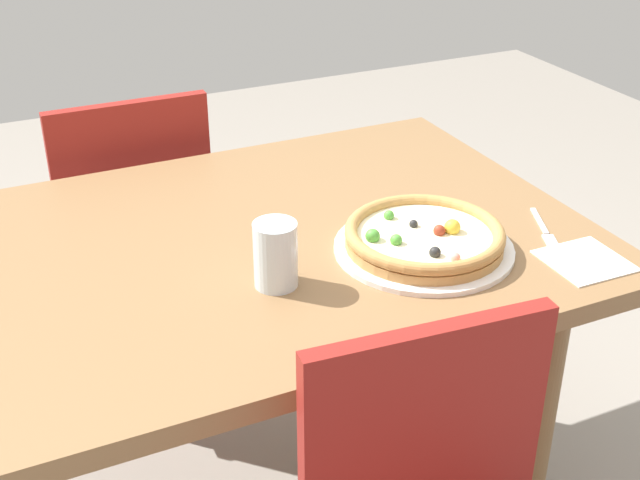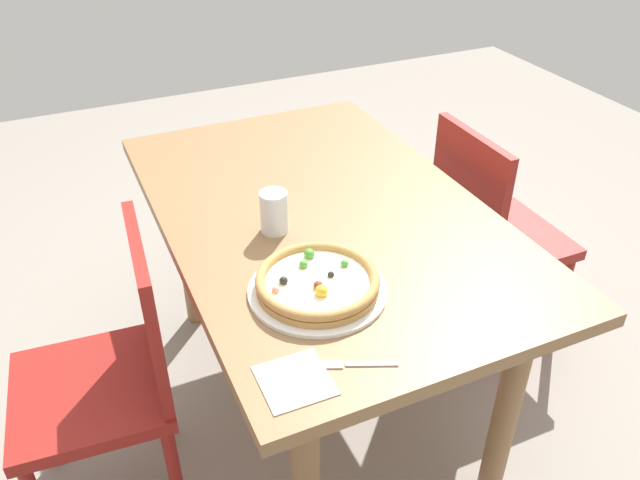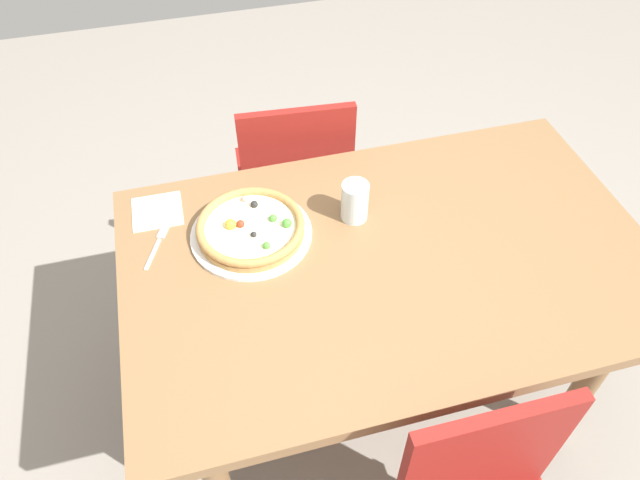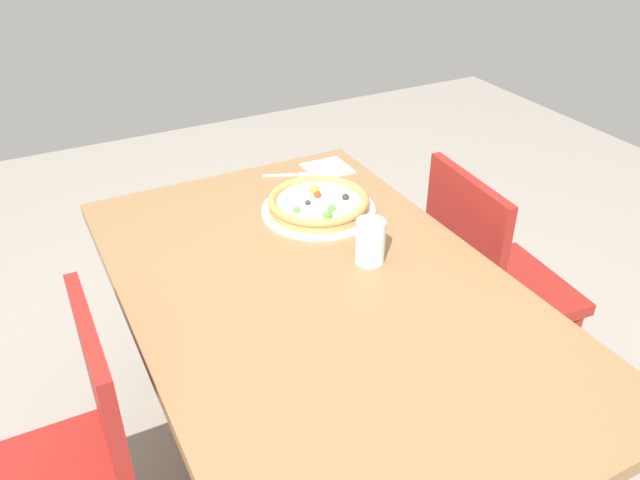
{
  "view_description": "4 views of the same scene",
  "coord_description": "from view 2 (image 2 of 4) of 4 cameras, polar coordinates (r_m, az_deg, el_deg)",
  "views": [
    {
      "loc": [
        0.41,
        1.34,
        1.52
      ],
      "look_at": [
        -0.17,
        0.08,
        0.77
      ],
      "focal_mm": 47.75,
      "sensor_mm": 36.0,
      "label": 1
    },
    {
      "loc": [
        -1.44,
        0.66,
        1.71
      ],
      "look_at": [
        -0.17,
        0.08,
        0.77
      ],
      "focal_mm": 36.0,
      "sensor_mm": 36.0,
      "label": 2
    },
    {
      "loc": [
        -0.45,
        -0.95,
        1.94
      ],
      "look_at": [
        -0.17,
        0.08,
        0.77
      ],
      "focal_mm": 33.18,
      "sensor_mm": 36.0,
      "label": 3
    },
    {
      "loc": [
        1.12,
        -0.58,
        1.67
      ],
      "look_at": [
        -0.17,
        0.08,
        0.77
      ],
      "focal_mm": 36.13,
      "sensor_mm": 36.0,
      "label": 4
    }
  ],
  "objects": [
    {
      "name": "chair_near",
      "position": [
        2.32,
        14.81,
        0.7
      ],
      "size": [
        0.4,
        0.4,
        0.87
      ],
      "rotation": [
        0.0,
        0.0,
        3.13
      ],
      "color": "maroon",
      "rests_on": "ground"
    },
    {
      "name": "napkin",
      "position": [
        1.32,
        -2.25,
        -12.37
      ],
      "size": [
        0.14,
        0.14,
        0.0
      ],
      "primitive_type": "cube",
      "rotation": [
        0.0,
        0.0,
        -0.02
      ],
      "color": "white",
      "rests_on": "dining_table"
    },
    {
      "name": "plate",
      "position": [
        1.53,
        -0.22,
        -4.48
      ],
      "size": [
        0.33,
        0.33,
        0.01
      ],
      "primitive_type": "cylinder",
      "color": "white",
      "rests_on": "dining_table"
    },
    {
      "name": "dining_table",
      "position": [
        1.9,
        0.17,
        0.16
      ],
      "size": [
        1.42,
        0.89,
        0.75
      ],
      "color": "olive",
      "rests_on": "ground"
    },
    {
      "name": "drinking_glass",
      "position": [
        1.73,
        -4.11,
        2.5
      ],
      "size": [
        0.08,
        0.08,
        0.12
      ],
      "primitive_type": "cylinder",
      "color": "silver",
      "rests_on": "dining_table"
    },
    {
      "name": "pizza",
      "position": [
        1.52,
        -0.23,
        -3.72
      ],
      "size": [
        0.3,
        0.3,
        0.05
      ],
      "color": "#B78447",
      "rests_on": "plate"
    },
    {
      "name": "fork",
      "position": [
        1.35,
        2.8,
        -10.99
      ],
      "size": [
        0.08,
        0.16,
        0.0
      ],
      "rotation": [
        0.0,
        0.0,
        1.16
      ],
      "color": "silver",
      "rests_on": "dining_table"
    },
    {
      "name": "ground_plane",
      "position": [
        2.33,
        0.15,
        -13.21
      ],
      "size": [
        6.0,
        6.0,
        0.0
      ],
      "primitive_type": "plane",
      "color": "gray"
    },
    {
      "name": "chair_far",
      "position": [
        1.81,
        -17.93,
        -11.12
      ],
      "size": [
        0.43,
        0.43,
        0.87
      ],
      "rotation": [
        0.0,
        0.0,
        -0.08
      ],
      "color": "maroon",
      "rests_on": "ground"
    }
  ]
}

